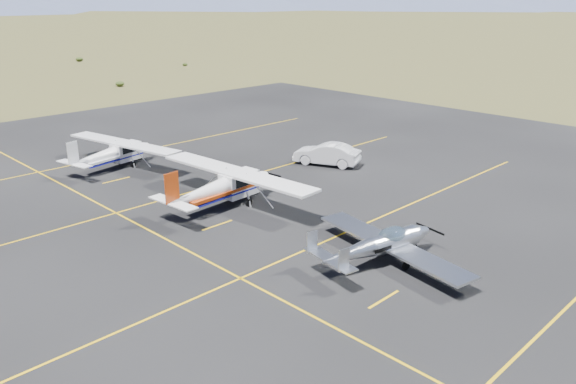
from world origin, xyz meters
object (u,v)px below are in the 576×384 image
aircraft_cessna (222,186)px  sedan (327,154)px  aircraft_plain (113,153)px  aircraft_low_wing (381,244)px

aircraft_cessna → sedan: 10.98m
aircraft_plain → sedan: size_ratio=2.16×
aircraft_cessna → aircraft_plain: 11.65m
aircraft_cessna → aircraft_plain: size_ratio=1.12×
aircraft_cessna → sedan: aircraft_cessna is taller
aircraft_cessna → sedan: bearing=4.0°
aircraft_low_wing → aircraft_cessna: (-0.65, 10.87, 0.37)m
aircraft_low_wing → aircraft_plain: aircraft_plain is taller
aircraft_plain → sedan: (11.57, -10.10, -0.36)m
sedan → aircraft_plain: bearing=-64.5°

